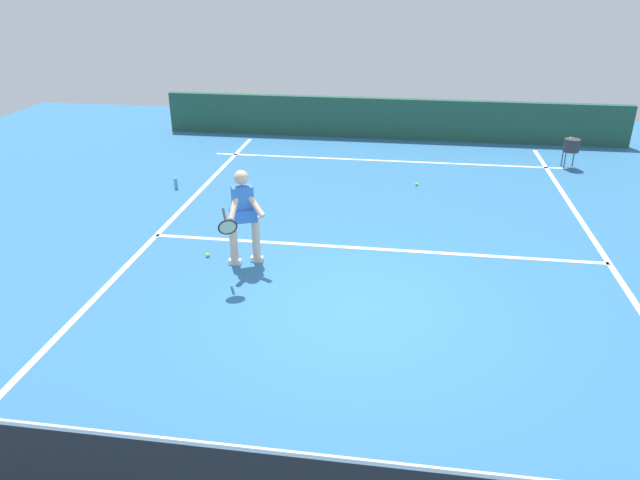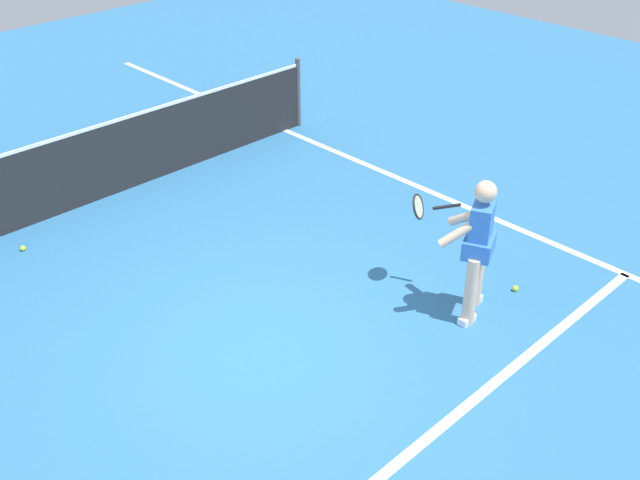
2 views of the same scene
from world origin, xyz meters
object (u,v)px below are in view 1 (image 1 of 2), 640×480
(tennis_player, at_px, (243,215))
(tennis_ball_near, at_px, (208,255))
(tennis_ball_far, at_px, (417,184))
(ball_hopper, at_px, (572,145))
(water_bottle, at_px, (176,183))

(tennis_player, distance_m, tennis_ball_near, 1.07)
(tennis_ball_far, bearing_deg, tennis_player, 57.13)
(ball_hopper, bearing_deg, tennis_player, 43.86)
(tennis_ball_far, relative_size, water_bottle, 0.28)
(tennis_player, relative_size, tennis_ball_near, 23.48)
(tennis_player, relative_size, ball_hopper, 2.09)
(ball_hopper, xyz_separation_m, water_bottle, (8.70, 2.77, -0.43))
(tennis_ball_far, xyz_separation_m, ball_hopper, (-3.56, -1.83, 0.51))
(tennis_ball_near, xyz_separation_m, ball_hopper, (-6.97, -5.90, 0.51))
(tennis_ball_far, relative_size, ball_hopper, 0.09)
(tennis_player, height_order, tennis_ball_near, tennis_player)
(tennis_ball_far, height_order, ball_hopper, ball_hopper)
(tennis_ball_near, height_order, water_bottle, water_bottle)
(water_bottle, bearing_deg, tennis_ball_near, 118.96)
(tennis_ball_near, relative_size, ball_hopper, 0.09)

